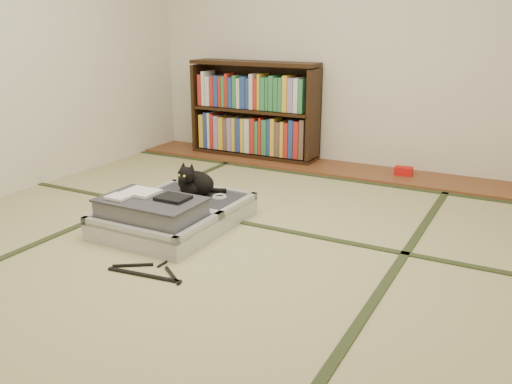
% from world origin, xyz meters
% --- Properties ---
extents(floor, '(4.50, 4.50, 0.00)m').
position_xyz_m(floor, '(0.00, 0.00, 0.00)').
color(floor, tan).
rests_on(floor, ground).
extents(wood_strip, '(4.00, 0.50, 0.02)m').
position_xyz_m(wood_strip, '(0.00, 2.00, 0.01)').
color(wood_strip, brown).
rests_on(wood_strip, ground).
extents(red_item, '(0.16, 0.10, 0.07)m').
position_xyz_m(red_item, '(0.59, 2.03, 0.06)').
color(red_item, red).
rests_on(red_item, wood_strip).
extents(tatami_borders, '(4.00, 4.50, 0.01)m').
position_xyz_m(tatami_borders, '(0.00, 0.49, 0.00)').
color(tatami_borders, '#2D381E').
rests_on(tatami_borders, ground).
extents(bookcase, '(1.28, 0.29, 0.92)m').
position_xyz_m(bookcase, '(-0.89, 2.07, 0.45)').
color(bookcase, black).
rests_on(bookcase, wood_strip).
extents(suitcase, '(0.71, 0.95, 0.28)m').
position_xyz_m(suitcase, '(-0.44, 0.10, 0.10)').
color(suitcase, silver).
rests_on(suitcase, floor).
extents(cat, '(0.32, 0.32, 0.25)m').
position_xyz_m(cat, '(-0.46, 0.39, 0.23)').
color(cat, black).
rests_on(cat, suitcase).
extents(cable_coil, '(0.10, 0.10, 0.02)m').
position_xyz_m(cable_coil, '(-0.28, 0.43, 0.15)').
color(cable_coil, white).
rests_on(cable_coil, suitcase).
extents(hanger, '(0.45, 0.23, 0.01)m').
position_xyz_m(hanger, '(-0.14, -0.50, 0.01)').
color(hanger, black).
rests_on(hanger, floor).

